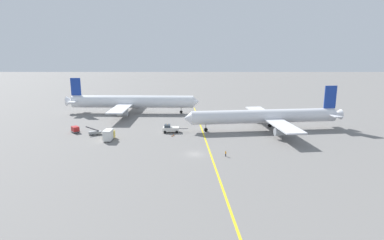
% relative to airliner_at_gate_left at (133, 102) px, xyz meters
% --- Properties ---
extents(ground_plane, '(600.00, 600.00, 0.00)m').
position_rel_airliner_at_gate_left_xyz_m(ground_plane, '(27.49, -56.87, -5.14)').
color(ground_plane, slate).
extents(taxiway_stripe, '(7.42, 119.83, 0.01)m').
position_rel_airliner_at_gate_left_xyz_m(taxiway_stripe, '(31.34, -46.87, -5.14)').
color(taxiway_stripe, yellow).
rests_on(taxiway_stripe, ground).
extents(airliner_at_gate_left, '(59.17, 45.78, 15.65)m').
position_rel_airliner_at_gate_left_xyz_m(airliner_at_gate_left, '(0.00, 0.00, 0.00)').
color(airliner_at_gate_left, white).
rests_on(airliner_at_gate_left, ground).
extents(airliner_being_pushed, '(57.59, 43.93, 15.50)m').
position_rel_airliner_at_gate_left_xyz_m(airliner_being_pushed, '(52.95, -29.86, -0.30)').
color(airliner_being_pushed, silver).
rests_on(airliner_being_pushed, ground).
extents(pushback_tug, '(8.83, 3.34, 3.04)m').
position_rel_airliner_at_gate_left_xyz_m(pushback_tug, '(19.32, -33.36, -3.85)').
color(pushback_tug, white).
rests_on(pushback_tug, ground).
extents(gse_container_dolly_flat, '(3.73, 3.87, 2.15)m').
position_rel_airliner_at_gate_left_xyz_m(gse_container_dolly_flat, '(-13.57, -33.77, -3.97)').
color(gse_container_dolly_flat, slate).
rests_on(gse_container_dolly_flat, ground).
extents(gse_belt_loader_portside, '(5.05, 2.41, 3.02)m').
position_rel_airliner_at_gate_left_xyz_m(gse_belt_loader_portside, '(-6.00, -36.60, -4.32)').
color(gse_belt_loader_portside, gray).
rests_on(gse_belt_loader_portside, ground).
extents(gse_catering_truck_tall, '(2.60, 5.92, 3.50)m').
position_rel_airliner_at_gate_left_xyz_m(gse_catering_truck_tall, '(0.39, -43.05, -3.39)').
color(gse_catering_truck_tall, gold).
rests_on(gse_catering_truck_tall, ground).
extents(ground_crew_ramp_agent_by_cones, '(0.36, 0.50, 1.55)m').
position_rel_airliner_at_gate_left_xyz_m(ground_crew_ramp_agent_by_cones, '(35.91, -58.86, -4.34)').
color(ground_crew_ramp_agent_by_cones, black).
rests_on(ground_crew_ramp_agent_by_cones, ground).
extents(traffic_cone_nose_right, '(0.44, 0.44, 0.60)m').
position_rel_airliner_at_gate_left_xyz_m(traffic_cone_nose_right, '(20.69, -37.86, -4.86)').
color(traffic_cone_nose_right, orange).
rests_on(traffic_cone_nose_right, ground).
extents(traffic_cone_wingtip_starboard, '(0.44, 0.44, 0.60)m').
position_rel_airliner_at_gate_left_xyz_m(traffic_cone_wingtip_starboard, '(20.21, -38.78, -4.86)').
color(traffic_cone_wingtip_starboard, orange).
rests_on(traffic_cone_wingtip_starboard, ground).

